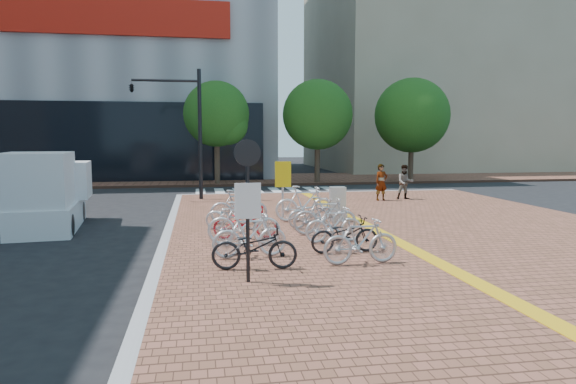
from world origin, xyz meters
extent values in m
plane|color=black|center=(0.00, 0.00, 0.00)|extent=(120.00, 120.00, 0.00)
cube|color=brown|center=(3.00, -5.00, 0.07)|extent=(14.00, 34.00, 0.15)
cube|color=gold|center=(2.00, -5.00, 0.16)|extent=(0.40, 34.00, 0.01)
cube|color=gray|center=(-4.00, -5.00, 0.08)|extent=(0.25, 34.00, 0.15)
cube|color=gray|center=(3.00, 12.00, 0.08)|extent=(14.00, 0.25, 0.15)
cube|color=brown|center=(0.00, 21.00, 0.07)|extent=(70.00, 8.00, 0.15)
cube|color=gray|center=(18.00, 32.00, 9.00)|extent=(20.00, 18.00, 18.00)
cube|color=silver|center=(-3.00, 14.00, 0.01)|extent=(0.50, 4.00, 0.01)
cube|color=silver|center=(-2.00, 14.00, 0.01)|extent=(0.50, 4.00, 0.01)
cube|color=silver|center=(-1.00, 14.00, 0.01)|extent=(0.50, 4.00, 0.01)
cube|color=silver|center=(0.00, 14.00, 0.01)|extent=(0.50, 4.00, 0.01)
cube|color=silver|center=(1.00, 14.00, 0.01)|extent=(0.50, 4.00, 0.01)
cube|color=silver|center=(2.00, 14.00, 0.01)|extent=(0.50, 4.00, 0.01)
cube|color=silver|center=(3.00, 14.00, 0.01)|extent=(0.50, 4.00, 0.01)
cube|color=silver|center=(4.00, 14.00, 0.01)|extent=(0.50, 4.00, 0.01)
cylinder|color=#38281E|center=(-2.00, 17.50, 1.45)|extent=(0.32, 0.32, 2.60)
sphere|color=#194714|center=(-2.00, 17.50, 4.20)|extent=(3.80, 3.80, 3.80)
sphere|color=#194714|center=(-1.40, 17.20, 3.60)|extent=(2.40, 2.40, 2.40)
cylinder|color=#38281E|center=(4.00, 17.50, 1.45)|extent=(0.32, 0.32, 2.60)
sphere|color=#194714|center=(4.00, 17.50, 4.20)|extent=(4.20, 4.20, 4.20)
sphere|color=#194714|center=(4.60, 17.20, 3.60)|extent=(2.40, 2.40, 2.40)
cylinder|color=#38281E|center=(10.00, 17.50, 1.45)|extent=(0.32, 0.32, 2.60)
sphere|color=#194714|center=(10.00, 17.50, 4.20)|extent=(4.60, 4.60, 4.60)
sphere|color=#194714|center=(10.60, 17.20, 3.60)|extent=(2.40, 2.40, 2.40)
imported|color=black|center=(-1.98, -2.42, 0.61)|extent=(1.81, 0.78, 0.92)
imported|color=silver|center=(-1.98, -1.38, 0.66)|extent=(1.75, 0.66, 1.03)
imported|color=silver|center=(-1.99, -0.02, 0.71)|extent=(1.91, 0.84, 1.11)
imported|color=red|center=(-1.88, 0.85, 0.60)|extent=(1.73, 0.66, 0.90)
imported|color=silver|center=(-2.11, 2.25, 0.58)|extent=(1.72, 0.89, 0.86)
imported|color=#B8B7BC|center=(-1.86, 3.20, 0.69)|extent=(1.80, 0.52, 1.08)
imported|color=#ADADB1|center=(0.30, -2.38, 0.65)|extent=(1.70, 0.57, 1.01)
imported|color=black|center=(0.27, -1.26, 0.58)|extent=(1.66, 0.64, 0.86)
imported|color=silver|center=(0.33, -0.08, 0.62)|extent=(1.61, 0.62, 0.94)
imported|color=#A7A7AC|center=(0.35, 0.96, 0.69)|extent=(1.82, 0.65, 1.07)
imported|color=#A5A5A9|center=(0.33, 2.11, 0.59)|extent=(1.74, 0.81, 0.88)
imported|color=silver|center=(0.28, 3.33, 0.73)|extent=(1.94, 0.57, 1.16)
imported|color=gray|center=(4.64, 8.16, 0.93)|extent=(0.63, 0.48, 1.57)
imported|color=#4C5260|center=(5.81, 8.39, 0.90)|extent=(0.82, 0.69, 1.51)
cube|color=#BCBBC0|center=(1.35, 3.29, 0.70)|extent=(0.54, 0.42, 1.10)
cylinder|color=#B7B7BC|center=(-0.39, 3.69, 1.09)|extent=(0.08, 0.08, 1.88)
cube|color=yellow|center=(-0.39, 3.64, 1.66)|extent=(0.52, 0.10, 0.83)
cylinder|color=black|center=(-2.21, -3.34, 1.47)|extent=(0.08, 0.08, 2.64)
cylinder|color=black|center=(-2.21, -3.39, 2.57)|extent=(0.49, 0.07, 0.49)
cube|color=silver|center=(-2.21, -3.39, 1.69)|extent=(0.49, 0.07, 0.66)
cylinder|color=black|center=(-2.99, 10.03, 2.96)|extent=(0.17, 0.17, 5.62)
cylinder|color=black|center=(-4.40, 10.03, 5.26)|extent=(2.81, 0.11, 0.11)
imported|color=black|center=(-5.80, 10.03, 4.98)|extent=(0.25, 1.16, 0.47)
cube|color=silver|center=(-7.73, 4.16, 0.42)|extent=(2.18, 4.33, 0.83)
cube|color=silver|center=(-7.85, 5.36, 1.43)|extent=(1.93, 1.93, 1.20)
cube|color=silver|center=(-7.65, 3.43, 1.57)|extent=(2.11, 2.77, 1.67)
cylinder|color=black|center=(-8.67, 5.55, 0.32)|extent=(0.27, 0.67, 0.65)
cylinder|color=black|center=(-8.36, 2.61, 0.32)|extent=(0.27, 0.67, 0.65)
cylinder|color=black|center=(-7.10, 5.72, 0.32)|extent=(0.27, 0.67, 0.65)
cylinder|color=black|center=(-6.79, 2.77, 0.32)|extent=(0.27, 0.67, 0.65)
camera|label=1|loc=(-3.09, -12.73, 2.86)|focal=32.00mm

